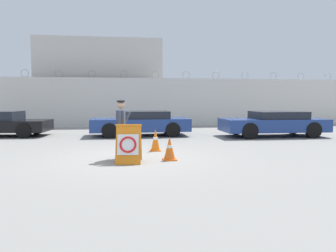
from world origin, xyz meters
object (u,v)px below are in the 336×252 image
at_px(barricade_sign, 129,144).
at_px(traffic_cone_near, 170,148).
at_px(parked_car_rear_sedan, 141,123).
at_px(traffic_cone_mid, 155,140).
at_px(parked_car_far_side, 274,123).
at_px(parked_car_front_coupe, 0,124).
at_px(security_guard, 121,127).

relative_size(barricade_sign, traffic_cone_near, 1.55).
bearing_deg(parked_car_rear_sedan, traffic_cone_near, 92.76).
xyz_separation_m(barricade_sign, traffic_cone_mid, (0.92, 1.93, -0.15)).
xyz_separation_m(barricade_sign, parked_car_far_side, (6.74, 5.40, 0.09)).
relative_size(parked_car_front_coupe, parked_car_far_side, 0.92).
xyz_separation_m(traffic_cone_near, parked_car_rear_sedan, (-0.44, 6.34, 0.27)).
bearing_deg(parked_car_rear_sedan, parked_car_front_coupe, -6.96).
xyz_separation_m(barricade_sign, traffic_cone_near, (1.14, 0.22, -0.18)).
height_order(barricade_sign, traffic_cone_mid, barricade_sign).
relative_size(traffic_cone_mid, parked_car_rear_sedan, 0.16).
height_order(barricade_sign, traffic_cone_near, barricade_sign).
relative_size(parked_car_rear_sedan, parked_car_far_side, 0.97).
relative_size(traffic_cone_mid, parked_car_far_side, 0.15).
bearing_deg(traffic_cone_near, security_guard, 162.66).
distance_m(security_guard, traffic_cone_mid, 1.79).
distance_m(parked_car_rear_sedan, parked_car_far_side, 6.15).
xyz_separation_m(parked_car_rear_sedan, parked_car_far_side, (6.04, -1.16, 0.01)).
bearing_deg(parked_car_far_side, security_guard, 34.99).
xyz_separation_m(traffic_cone_near, traffic_cone_mid, (-0.23, 1.71, 0.03)).
bearing_deg(traffic_cone_near, parked_car_far_side, 42.76).
bearing_deg(traffic_cone_near, parked_car_front_coupe, 134.59).
height_order(security_guard, parked_car_front_coupe, security_guard).
relative_size(security_guard, traffic_cone_mid, 2.30).
relative_size(traffic_cone_near, traffic_cone_mid, 0.92).
height_order(traffic_cone_mid, parked_car_front_coupe, parked_car_front_coupe).
distance_m(security_guard, traffic_cone_near, 1.52).
bearing_deg(parked_car_far_side, traffic_cone_mid, 31.35).
xyz_separation_m(security_guard, parked_car_far_side, (6.94, 4.76, -0.31)).
height_order(parked_car_front_coupe, parked_car_rear_sedan, same).
distance_m(barricade_sign, traffic_cone_mid, 2.14).
xyz_separation_m(traffic_cone_near, parked_car_front_coupe, (-6.89, 6.99, 0.26)).
distance_m(traffic_cone_near, traffic_cone_mid, 1.72).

